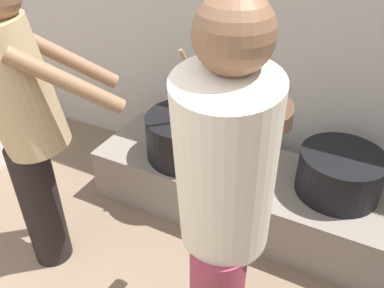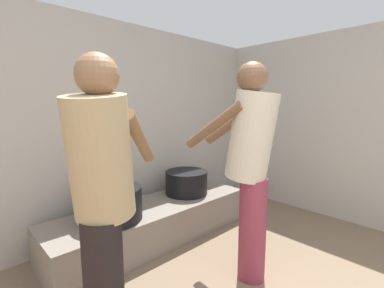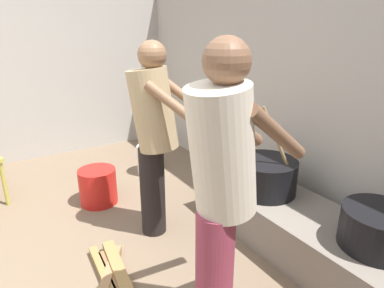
{
  "view_description": "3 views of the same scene",
  "coord_description": "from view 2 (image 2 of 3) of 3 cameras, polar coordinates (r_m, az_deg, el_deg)",
  "views": [
    {
      "loc": [
        1.21,
        0.2,
        1.8
      ],
      "look_at": [
        0.62,
        1.35,
        0.93
      ],
      "focal_mm": 37.16,
      "sensor_mm": 36.0,
      "label": 1
    },
    {
      "loc": [
        -0.73,
        0.02,
        1.29
      ],
      "look_at": [
        0.55,
        1.36,
        1.02
      ],
      "focal_mm": 24.92,
      "sensor_mm": 36.0,
      "label": 2
    },
    {
      "loc": [
        2.01,
        0.2,
        1.63
      ],
      "look_at": [
        0.41,
        1.21,
        0.96
      ],
      "focal_mm": 31.35,
      "sensor_mm": 36.0,
      "label": 3
    }
  ],
  "objects": [
    {
      "name": "cook_in_tan_shirt",
      "position": [
        1.41,
        -18.67,
        -9.42
      ],
      "size": [
        0.69,
        0.67,
        1.54
      ],
      "color": "black",
      "rests_on": "ground_plane"
    },
    {
      "name": "block_enclosure_rear",
      "position": [
        2.66,
        -27.48,
        2.13
      ],
      "size": [
        5.39,
        0.2,
        2.1
      ],
      "primitive_type": "cube",
      "color": "#ADA8A0",
      "rests_on": "ground_plane"
    },
    {
      "name": "hearth_ledge",
      "position": [
        2.72,
        -7.95,
        -16.17
      ],
      "size": [
        2.01,
        0.6,
        0.35
      ],
      "primitive_type": "cube",
      "color": "slate",
      "rests_on": "ground_plane"
    },
    {
      "name": "cook_in_cream_shirt",
      "position": [
        1.96,
        12.37,
        -3.16
      ],
      "size": [
        0.43,
        0.71,
        1.59
      ],
      "color": "#8C3347",
      "rests_on": "ground_plane"
    },
    {
      "name": "cooking_pot_secondary",
      "position": [
        2.91,
        -1.2,
        -8.19
      ],
      "size": [
        0.45,
        0.45,
        0.25
      ],
      "color": "black",
      "rests_on": "hearth_ledge"
    },
    {
      "name": "cooking_pot_main",
      "position": [
        2.36,
        -16.85,
        -12.12
      ],
      "size": [
        0.5,
        0.5,
        0.73
      ],
      "color": "black",
      "rests_on": "hearth_ledge"
    }
  ]
}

